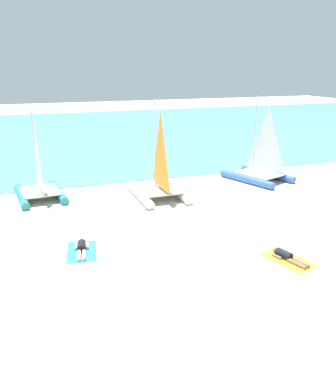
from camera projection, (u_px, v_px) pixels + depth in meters
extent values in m
plane|color=beige|center=(139.00, 188.00, 23.34)|extent=(120.00, 120.00, 0.00)
cube|color=#5BB2C1|center=(82.00, 133.00, 42.50)|extent=(120.00, 40.00, 0.05)
cylinder|color=blue|center=(246.00, 179.00, 24.36)|extent=(1.71, 3.84, 0.45)
cylinder|color=blue|center=(267.00, 174.00, 25.61)|extent=(1.71, 3.84, 0.45)
cube|color=silver|center=(260.00, 173.00, 24.77)|extent=(2.76, 3.04, 0.06)
cylinder|color=silver|center=(255.00, 135.00, 24.50)|extent=(0.09, 0.09, 4.66)
pyramid|color=white|center=(267.00, 139.00, 23.86)|extent=(0.73, 1.95, 3.91)
cylinder|color=white|center=(139.00, 194.00, 21.51)|extent=(0.48, 3.95, 0.45)
cylinder|color=white|center=(175.00, 190.00, 22.18)|extent=(0.48, 3.95, 0.45)
cube|color=silver|center=(159.00, 189.00, 21.60)|extent=(2.08, 2.54, 0.06)
cylinder|color=silver|center=(155.00, 144.00, 21.41)|extent=(0.09, 0.09, 4.69)
pyramid|color=orange|center=(161.00, 150.00, 20.62)|extent=(0.07, 2.07, 3.94)
cylinder|color=teal|center=(22.00, 196.00, 21.20)|extent=(0.74, 3.65, 0.41)
cylinder|color=teal|center=(58.00, 192.00, 21.98)|extent=(0.74, 3.65, 0.41)
cube|color=silver|center=(40.00, 191.00, 21.38)|extent=(2.10, 2.48, 0.05)
cylinder|color=silver|center=(35.00, 149.00, 21.18)|extent=(0.09, 0.09, 4.32)
pyramid|color=white|center=(38.00, 155.00, 20.49)|extent=(0.22, 1.90, 3.63)
cube|color=#338CD8|center=(82.00, 252.00, 15.36)|extent=(1.40, 2.06, 0.01)
cylinder|color=black|center=(82.00, 246.00, 15.50)|extent=(0.40, 0.66, 0.30)
sphere|color=beige|center=(82.00, 241.00, 15.89)|extent=(0.22, 0.22, 0.22)
cylinder|color=beige|center=(79.00, 255.00, 14.90)|extent=(0.27, 0.79, 0.14)
cylinder|color=beige|center=(84.00, 255.00, 14.93)|extent=(0.27, 0.79, 0.14)
cylinder|color=beige|center=(76.00, 247.00, 15.64)|extent=(0.17, 0.46, 0.10)
cylinder|color=beige|center=(88.00, 246.00, 15.71)|extent=(0.17, 0.46, 0.10)
cube|color=yellow|center=(288.00, 260.00, 14.70)|extent=(1.52, 2.11, 0.01)
cylinder|color=black|center=(284.00, 254.00, 14.81)|extent=(0.44, 0.67, 0.30)
sphere|color=#8C6647|center=(275.00, 250.00, 15.13)|extent=(0.22, 0.22, 0.22)
cylinder|color=#8C6647|center=(297.00, 263.00, 14.27)|extent=(0.32, 0.79, 0.14)
cylinder|color=#8C6647|center=(300.00, 262.00, 14.37)|extent=(0.32, 0.79, 0.14)
cylinder|color=#8C6647|center=(276.00, 256.00, 14.84)|extent=(0.20, 0.46, 0.10)
cylinder|color=#8C6647|center=(285.00, 253.00, 15.08)|extent=(0.20, 0.46, 0.10)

